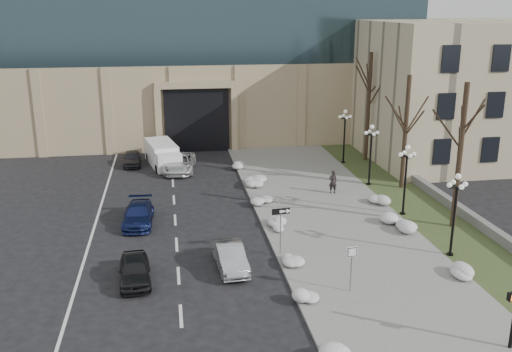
# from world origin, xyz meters

# --- Properties ---
(ground) EXTENTS (160.00, 160.00, 0.00)m
(ground) POSITION_xyz_m (0.00, 0.00, 0.00)
(ground) COLOR black
(ground) RESTS_ON ground
(sidewalk) EXTENTS (9.00, 40.00, 0.12)m
(sidewalk) POSITION_xyz_m (3.50, 14.00, 0.06)
(sidewalk) COLOR gray
(sidewalk) RESTS_ON ground
(curb) EXTENTS (0.30, 40.00, 0.14)m
(curb) POSITION_xyz_m (-1.00, 14.00, 0.07)
(curb) COLOR gray
(curb) RESTS_ON ground
(grass_strip) EXTENTS (4.00, 40.00, 0.10)m
(grass_strip) POSITION_xyz_m (10.00, 14.00, 0.05)
(grass_strip) COLOR #374723
(grass_strip) RESTS_ON ground
(stone_wall) EXTENTS (0.50, 30.00, 0.70)m
(stone_wall) POSITION_xyz_m (12.00, 16.00, 0.35)
(stone_wall) COLOR slate
(stone_wall) RESTS_ON ground
(classical_building) EXTENTS (22.00, 18.12, 12.00)m
(classical_building) POSITION_xyz_m (22.00, 27.98, 6.00)
(classical_building) COLOR #C5B794
(classical_building) RESTS_ON ground
(car_a) EXTENTS (1.76, 3.86, 1.28)m
(car_a) POSITION_xyz_m (-8.64, 5.67, 0.64)
(car_a) COLOR black
(car_a) RESTS_ON ground
(car_b) EXTENTS (1.69, 4.06, 1.31)m
(car_b) POSITION_xyz_m (-3.78, 6.41, 0.65)
(car_b) COLOR #9CA0A4
(car_b) RESTS_ON ground
(car_c) EXTENTS (1.98, 4.47, 1.28)m
(car_c) POSITION_xyz_m (-8.78, 13.64, 0.64)
(car_c) COLOR navy
(car_c) RESTS_ON ground
(car_d) EXTENTS (3.03, 5.46, 1.45)m
(car_d) POSITION_xyz_m (-5.88, 25.27, 0.72)
(car_d) COLOR silver
(car_d) RESTS_ON ground
(car_e) EXTENTS (1.55, 3.66, 1.23)m
(car_e) POSITION_xyz_m (-9.87, 27.85, 0.62)
(car_e) COLOR #2A2A2F
(car_e) RESTS_ON ground
(pedestrian) EXTENTS (0.64, 0.44, 1.71)m
(pedestrian) POSITION_xyz_m (4.96, 17.39, 0.97)
(pedestrian) COLOR black
(pedestrian) RESTS_ON sidewalk
(box_truck) EXTENTS (3.22, 6.30, 1.91)m
(box_truck) POSITION_xyz_m (-7.22, 27.45, 0.92)
(box_truck) COLOR white
(box_truck) RESTS_ON ground
(one_way_sign) EXTENTS (1.04, 0.29, 2.78)m
(one_way_sign) POSITION_xyz_m (-0.72, 7.54, 2.30)
(one_way_sign) COLOR slate
(one_way_sign) RESTS_ON ground
(keep_sign) EXTENTS (0.52, 0.09, 2.41)m
(keep_sign) POSITION_xyz_m (1.58, 2.84, 1.77)
(keep_sign) COLOR slate
(keep_sign) RESTS_ON ground
(snow_clump_a) EXTENTS (1.10, 1.60, 0.36)m
(snow_clump_a) POSITION_xyz_m (-0.76, -1.99, 0.30)
(snow_clump_a) COLOR silver
(snow_clump_a) RESTS_ON sidewalk
(snow_clump_b) EXTENTS (1.10, 1.60, 0.36)m
(snow_clump_b) POSITION_xyz_m (-0.73, 2.36, 0.30)
(snow_clump_b) COLOR silver
(snow_clump_b) RESTS_ON sidewalk
(snow_clump_c) EXTENTS (1.10, 1.60, 0.36)m
(snow_clump_c) POSITION_xyz_m (-0.69, 6.45, 0.30)
(snow_clump_c) COLOR silver
(snow_clump_c) RESTS_ON sidewalk
(snow_clump_d) EXTENTS (1.10, 1.60, 0.36)m
(snow_clump_d) POSITION_xyz_m (-0.44, 11.29, 0.30)
(snow_clump_d) COLOR silver
(snow_clump_d) RESTS_ON sidewalk
(snow_clump_e) EXTENTS (1.10, 1.60, 0.36)m
(snow_clump_e) POSITION_xyz_m (-0.53, 15.96, 0.30)
(snow_clump_e) COLOR silver
(snow_clump_e) RESTS_ON sidewalk
(snow_clump_f) EXTENTS (1.10, 1.60, 0.36)m
(snow_clump_f) POSITION_xyz_m (-0.53, 20.15, 0.30)
(snow_clump_f) COLOR silver
(snow_clump_f) RESTS_ON sidewalk
(snow_clump_g) EXTENTS (1.10, 1.60, 0.36)m
(snow_clump_g) POSITION_xyz_m (-0.75, 25.02, 0.30)
(snow_clump_g) COLOR silver
(snow_clump_g) RESTS_ON sidewalk
(snow_clump_h) EXTENTS (1.10, 1.60, 0.36)m
(snow_clump_h) POSITION_xyz_m (7.59, 3.31, 0.30)
(snow_clump_h) COLOR silver
(snow_clump_h) RESTS_ON sidewalk
(snow_clump_i) EXTENTS (1.10, 1.60, 0.36)m
(snow_clump_i) POSITION_xyz_m (7.45, 9.51, 0.30)
(snow_clump_i) COLOR silver
(snow_clump_i) RESTS_ON sidewalk
(snow_clump_j) EXTENTS (1.10, 1.60, 0.36)m
(snow_clump_j) POSITION_xyz_m (7.40, 14.74, 0.30)
(snow_clump_j) COLOR silver
(snow_clump_j) RESTS_ON sidewalk
(snow_clump_k) EXTENTS (1.10, 1.60, 0.36)m
(snow_clump_k) POSITION_xyz_m (-0.13, 20.85, 0.30)
(snow_clump_k) COLOR silver
(snow_clump_k) RESTS_ON sidewalk
(snow_clump_l) EXTENTS (1.10, 1.60, 0.36)m
(snow_clump_l) POSITION_xyz_m (7.08, 10.71, 0.30)
(snow_clump_l) COLOR silver
(snow_clump_l) RESTS_ON sidewalk
(lamppost_a) EXTENTS (1.18, 1.18, 4.76)m
(lamppost_a) POSITION_xyz_m (8.30, 6.00, 3.07)
(lamppost_a) COLOR black
(lamppost_a) RESTS_ON ground
(lamppost_b) EXTENTS (1.18, 1.18, 4.76)m
(lamppost_b) POSITION_xyz_m (8.30, 12.50, 3.07)
(lamppost_b) COLOR black
(lamppost_b) RESTS_ON ground
(lamppost_c) EXTENTS (1.18, 1.18, 4.76)m
(lamppost_c) POSITION_xyz_m (8.30, 19.00, 3.07)
(lamppost_c) COLOR black
(lamppost_c) RESTS_ON ground
(lamppost_d) EXTENTS (1.18, 1.18, 4.76)m
(lamppost_d) POSITION_xyz_m (8.30, 25.50, 3.07)
(lamppost_d) COLOR black
(lamppost_d) RESTS_ON ground
(tree_near) EXTENTS (3.20, 3.20, 9.00)m
(tree_near) POSITION_xyz_m (10.50, 10.00, 5.83)
(tree_near) COLOR black
(tree_near) RESTS_ON ground
(tree_mid) EXTENTS (3.20, 3.20, 8.50)m
(tree_mid) POSITION_xyz_m (10.50, 18.00, 5.50)
(tree_mid) COLOR black
(tree_mid) RESTS_ON ground
(tree_far) EXTENTS (3.20, 3.20, 9.50)m
(tree_far) POSITION_xyz_m (10.50, 26.00, 6.15)
(tree_far) COLOR black
(tree_far) RESTS_ON ground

